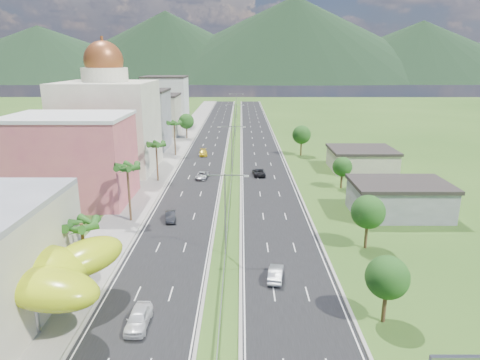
{
  "coord_description": "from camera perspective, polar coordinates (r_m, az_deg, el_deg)",
  "views": [
    {
      "loc": [
        2.04,
        -41.66,
        24.86
      ],
      "look_at": [
        1.88,
        21.22,
        7.0
      ],
      "focal_mm": 32.0,
      "sensor_mm": 36.0,
      "label": 1
    }
  ],
  "objects": [
    {
      "name": "ground",
      "position": [
        48.55,
        -2.36,
        -14.95
      ],
      "size": [
        500.0,
        500.0,
        0.0
      ],
      "primitive_type": "plane",
      "color": "#2D5119",
      "rests_on": "ground"
    },
    {
      "name": "road_left",
      "position": [
        134.32,
        -3.94,
        5.16
      ],
      "size": [
        11.0,
        260.0,
        0.04
      ],
      "primitive_type": "cube",
      "color": "black",
      "rests_on": "ground"
    },
    {
      "name": "road_right",
      "position": [
        134.09,
        2.49,
        5.17
      ],
      "size": [
        11.0,
        260.0,
        0.04
      ],
      "primitive_type": "cube",
      "color": "black",
      "rests_on": "ground"
    },
    {
      "name": "sidewalk_left",
      "position": [
        135.32,
        -7.97,
        5.14
      ],
      "size": [
        7.0,
        260.0,
        0.12
      ],
      "primitive_type": "cube",
      "color": "gray",
      "rests_on": "ground"
    },
    {
      "name": "median_guardrail",
      "position": [
        116.22,
        -0.86,
        3.82
      ],
      "size": [
        0.1,
        216.06,
        0.76
      ],
      "color": "gray",
      "rests_on": "ground"
    },
    {
      "name": "streetlight_median_b",
      "position": [
        54.78,
        -2.0,
        -3.46
      ],
      "size": [
        6.04,
        0.25,
        11.0
      ],
      "color": "gray",
      "rests_on": "ground"
    },
    {
      "name": "streetlight_median_c",
      "position": [
        93.45,
        -1.11,
        4.68
      ],
      "size": [
        6.04,
        0.25,
        11.0
      ],
      "color": "gray",
      "rests_on": "ground"
    },
    {
      "name": "streetlight_median_d",
      "position": [
        137.87,
        -0.71,
        8.31
      ],
      "size": [
        6.04,
        0.25,
        11.0
      ],
      "color": "gray",
      "rests_on": "ground"
    },
    {
      "name": "streetlight_median_e",
      "position": [
        182.57,
        -0.5,
        10.16
      ],
      "size": [
        6.04,
        0.25,
        11.0
      ],
      "color": "gray",
      "rests_on": "ground"
    },
    {
      "name": "lime_canopy",
      "position": [
        47.94,
        -27.75,
        -10.59
      ],
      "size": [
        18.0,
        15.0,
        7.4
      ],
      "color": "#AABF12",
      "rests_on": "ground"
    },
    {
      "name": "pink_shophouse",
      "position": [
        81.42,
        -21.53,
        2.43
      ],
      "size": [
        20.0,
        15.0,
        15.0
      ],
      "primitive_type": "cube",
      "color": "#C65164",
      "rests_on": "ground"
    },
    {
      "name": "domed_building",
      "position": [
        102.11,
        -17.11,
        7.56
      ],
      "size": [
        20.0,
        20.0,
        28.7
      ],
      "color": "beige",
      "rests_on": "ground"
    },
    {
      "name": "midrise_grey",
      "position": [
        126.21,
        -13.28,
        7.76
      ],
      "size": [
        16.0,
        15.0,
        16.0
      ],
      "primitive_type": "cube",
      "color": "gray",
      "rests_on": "ground"
    },
    {
      "name": "midrise_beige",
      "position": [
        147.71,
        -11.31,
        8.41
      ],
      "size": [
        16.0,
        15.0,
        13.0
      ],
      "primitive_type": "cube",
      "color": "#ACA68E",
      "rests_on": "ground"
    },
    {
      "name": "midrise_white",
      "position": [
        169.91,
        -9.85,
        10.27
      ],
      "size": [
        16.0,
        15.0,
        18.0
      ],
      "primitive_type": "cube",
      "color": "silver",
      "rests_on": "ground"
    },
    {
      "name": "shed_near",
      "position": [
        74.95,
        20.43,
        -2.53
      ],
      "size": [
        15.0,
        10.0,
        5.0
      ],
      "primitive_type": "cube",
      "color": "gray",
      "rests_on": "ground"
    },
    {
      "name": "shed_far",
      "position": [
        103.14,
        15.89,
        2.55
      ],
      "size": [
        14.0,
        12.0,
        4.4
      ],
      "primitive_type": "cube",
      "color": "#ACA68E",
      "rests_on": "ground"
    },
    {
      "name": "palm_tree_b",
      "position": [
        50.3,
        -20.38,
        -5.91
      ],
      "size": [
        3.6,
        3.6,
        8.1
      ],
      "color": "#47301C",
      "rests_on": "ground"
    },
    {
      "name": "palm_tree_c",
      "position": [
        68.03,
        -14.8,
        1.41
      ],
      "size": [
        3.6,
        3.6,
        9.6
      ],
      "color": "#47301C",
      "rests_on": "ground"
    },
    {
      "name": "palm_tree_d",
      "position": [
        90.09,
        -11.11,
        4.48
      ],
      "size": [
        3.6,
        3.6,
        8.6
      ],
      "color": "#47301C",
      "rests_on": "ground"
    },
    {
      "name": "palm_tree_e",
      "position": [
        114.23,
        -8.76,
        7.34
      ],
      "size": [
        3.6,
        3.6,
        9.4
      ],
      "color": "#47301C",
      "rests_on": "ground"
    },
    {
      "name": "leafy_tree_lfar",
      "position": [
        139.12,
        -7.16,
        7.77
      ],
      "size": [
        4.9,
        4.9,
        8.05
      ],
      "color": "#47301C",
      "rests_on": "ground"
    },
    {
      "name": "leafy_tree_ra",
      "position": [
        44.07,
        19.05,
        -12.2
      ],
      "size": [
        4.2,
        4.2,
        6.9
      ],
      "color": "#47301C",
      "rests_on": "ground"
    },
    {
      "name": "leafy_tree_rb",
      "position": [
        59.62,
        16.71,
        -4.12
      ],
      "size": [
        4.55,
        4.55,
        7.47
      ],
      "color": "#47301C",
      "rests_on": "ground"
    },
    {
      "name": "leafy_tree_rc",
      "position": [
        86.52,
        13.49,
        1.72
      ],
      "size": [
        3.85,
        3.85,
        6.33
      ],
      "color": "#47301C",
      "rests_on": "ground"
    },
    {
      "name": "leafy_tree_rd",
      "position": [
        114.43,
        8.21,
        5.99
      ],
      "size": [
        4.9,
        4.9,
        8.05
      ],
      "color": "#47301C",
      "rests_on": "ground"
    },
    {
      "name": "mountain_ridge",
      "position": [
        495.69,
        7.04,
        12.86
      ],
      "size": [
        860.0,
        140.0,
        90.0
      ],
      "primitive_type": null,
      "color": "black",
      "rests_on": "ground"
    },
    {
      "name": "car_white_near_left",
      "position": [
        44.18,
        -13.38,
        -17.47
      ],
      "size": [
        2.06,
        5.04,
        1.71
      ],
      "primitive_type": "imported",
      "rotation": [
        0.0,
        0.0,
        -0.01
      ],
      "color": "white",
      "rests_on": "road_left"
    },
    {
      "name": "car_dark_left",
      "position": [
        69.04,
        -9.27,
        -4.78
      ],
      "size": [
        2.25,
        4.62,
        1.46
      ],
      "primitive_type": "imported",
      "rotation": [
        0.0,
        0.0,
        0.17
      ],
      "color": "black",
      "rests_on": "road_left"
    },
    {
      "name": "car_silver_mid_left",
      "position": [
        92.12,
        -5.08,
        0.61
      ],
      "size": [
        2.71,
        5.19,
        1.4
      ],
      "primitive_type": "imported",
      "rotation": [
        0.0,
        0.0,
        -0.08
      ],
      "color": "#98999F",
      "rests_on": "road_left"
    },
    {
      "name": "car_yellow_far_left",
      "position": [
        114.36,
        -4.93,
        3.64
      ],
      "size": [
        2.56,
        5.32,
        1.49
      ],
      "primitive_type": "imported",
      "rotation": [
        0.0,
        0.0,
        0.09
      ],
      "color": "gold",
      "rests_on": "road_left"
    },
    {
      "name": "car_silver_right",
      "position": [
        51.13,
        4.78,
        -12.28
      ],
      "size": [
        2.26,
        4.75,
        1.5
      ],
      "primitive_type": "imported",
      "rotation": [
        0.0,
        0.0,
        2.99
      ],
      "color": "#A6A8AE",
      "rests_on": "road_right"
    },
    {
      "name": "car_dark_far_right",
      "position": [
        94.3,
        2.52,
        1.05
      ],
      "size": [
        2.93,
        5.55,
        1.49
      ],
      "primitive_type": "imported",
      "rotation": [
        0.0,
        0.0,
        3.23
      ],
      "color": "black",
      "rests_on": "road_right"
    }
  ]
}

